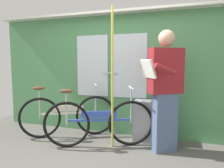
{
  "coord_description": "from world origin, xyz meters",
  "views": [
    {
      "loc": [
        1.0,
        -2.19,
        1.3
      ],
      "look_at": [
        0.02,
        0.78,
        0.97
      ],
      "focal_mm": 33.53,
      "sensor_mm": 36.0,
      "label": 1
    }
  ],
  "objects_px": {
    "bicycle_leaning_behind": "(68,115)",
    "passenger_reading_newspaper": "(165,88)",
    "handrail_pole": "(112,78)",
    "bicycle_near_door": "(99,122)",
    "trash_bin_by_wall": "(147,121)"
  },
  "relations": [
    {
      "from": "bicycle_leaning_behind",
      "to": "passenger_reading_newspaper",
      "type": "relative_size",
      "value": 0.84
    },
    {
      "from": "bicycle_leaning_behind",
      "to": "handrail_pole",
      "type": "bearing_deg",
      "value": -41.24
    },
    {
      "from": "bicycle_leaning_behind",
      "to": "passenger_reading_newspaper",
      "type": "xyz_separation_m",
      "value": [
        1.63,
        -0.09,
        0.55
      ]
    },
    {
      "from": "bicycle_near_door",
      "to": "trash_bin_by_wall",
      "type": "distance_m",
      "value": 0.82
    },
    {
      "from": "trash_bin_by_wall",
      "to": "handrail_pole",
      "type": "bearing_deg",
      "value": -139.0
    },
    {
      "from": "bicycle_leaning_behind",
      "to": "trash_bin_by_wall",
      "type": "bearing_deg",
      "value": -20.04
    },
    {
      "from": "trash_bin_by_wall",
      "to": "handrail_pole",
      "type": "xyz_separation_m",
      "value": [
        -0.47,
        -0.41,
        0.72
      ]
    },
    {
      "from": "bicycle_near_door",
      "to": "bicycle_leaning_behind",
      "type": "xyz_separation_m",
      "value": [
        -0.67,
        0.24,
        -0.0
      ]
    },
    {
      "from": "passenger_reading_newspaper",
      "to": "trash_bin_by_wall",
      "type": "relative_size",
      "value": 2.6
    },
    {
      "from": "bicycle_leaning_behind",
      "to": "handrail_pole",
      "type": "relative_size",
      "value": 0.69
    },
    {
      "from": "trash_bin_by_wall",
      "to": "handrail_pole",
      "type": "distance_m",
      "value": 0.95
    },
    {
      "from": "bicycle_near_door",
      "to": "handrail_pole",
      "type": "relative_size",
      "value": 0.75
    },
    {
      "from": "bicycle_near_door",
      "to": "handrail_pole",
      "type": "xyz_separation_m",
      "value": [
        0.2,
        0.06,
        0.68
      ]
    },
    {
      "from": "bicycle_near_door",
      "to": "trash_bin_by_wall",
      "type": "bearing_deg",
      "value": 12.38
    },
    {
      "from": "bicycle_near_door",
      "to": "bicycle_leaning_behind",
      "type": "bearing_deg",
      "value": 137.33
    }
  ]
}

